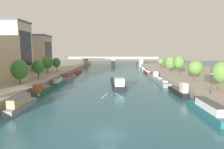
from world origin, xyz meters
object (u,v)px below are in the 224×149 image
barge_midriver (118,83)px  tree_right_far (161,61)px  tree_left_third (20,69)px  moored_boat_left_far (21,104)px  tree_right_past_mid (179,62)px  moored_boat_right_gap_after (162,82)px  tree_right_nearest (195,67)px  moored_boat_right_far (147,72)px  tree_left_nearest (56,63)px  moored_boat_right_end (154,75)px  moored_boat_left_second (68,76)px  moored_boat_right_midway (179,91)px  moored_boat_right_near (208,109)px  moored_boat_left_near (43,90)px  lamppost_right_bank (211,82)px  tree_left_far (38,67)px  moored_boat_left_upstream (59,82)px  tree_left_second (47,62)px  bridge_far (113,60)px  moored_boat_left_gap_after (76,73)px  tree_right_end_of_row (170,62)px  moored_boat_right_upstream (143,69)px  tree_right_third (221,72)px

barge_midriver → tree_right_far: size_ratio=3.94×
tree_left_third → moored_boat_left_far: bearing=-63.5°
moored_boat_left_far → tree_right_past_mid: bearing=40.0°
moored_boat_right_gap_after → tree_right_nearest: size_ratio=2.50×
moored_boat_right_far → tree_right_nearest: 39.01m
tree_left_nearest → moored_boat_right_end: bearing=-7.7°
tree_left_third → barge_midriver: bearing=18.2°
moored_boat_left_second → tree_right_past_mid: size_ratio=1.99×
tree_right_nearest → tree_right_far: bearing=90.8°
moored_boat_right_midway → tree_right_past_mid: (7.48, 22.76, 6.08)m
moored_boat_right_near → tree_right_past_mid: size_ratio=1.84×
moored_boat_left_near → tree_right_past_mid: (42.83, 22.21, 6.16)m
lamppost_right_bank → moored_boat_right_gap_after: bearing=99.1°
barge_midriver → moored_boat_left_far: size_ratio=2.00×
barge_midriver → tree_left_far: 27.20m
moored_boat_right_midway → tree_right_far: bearing=81.6°
moored_boat_left_upstream → barge_midriver: bearing=-3.3°
tree_left_second → tree_left_third: bearing=-90.0°
moored_boat_right_end → tree_left_far: size_ratio=2.13×
tree_left_third → moored_boat_left_near: bearing=-22.9°
moored_boat_left_second → lamppost_right_bank: (39.14, -36.26, 3.62)m
moored_boat_left_upstream → bridge_far: bearing=76.5°
moored_boat_left_gap_after → moored_boat_right_midway: moored_boat_right_midway is taller
moored_boat_right_near → moored_boat_right_midway: (-0.03, 15.38, 0.03)m
moored_boat_right_gap_after → tree_right_end_of_row: size_ratio=2.30×
moored_boat_right_upstream → tree_right_far: bearing=-57.9°
tree_left_nearest → tree_left_second: bearing=-88.6°
barge_midriver → tree_right_third: (22.99, -17.65, 5.53)m
moored_boat_right_gap_after → barge_midriver: bearing=-164.4°
moored_boat_right_upstream → tree_right_third: (7.67, -65.83, 5.86)m
tree_left_third → tree_right_past_mid: tree_right_past_mid is taller
moored_boat_right_midway → tree_right_nearest: bearing=49.2°
moored_boat_left_upstream → moored_boat_right_far: moored_boat_left_upstream is taller
tree_left_second → moored_boat_left_second: bearing=17.4°
moored_boat_left_near → tree_right_end_of_row: 55.12m
moored_boat_left_far → moored_boat_left_upstream: bearing=90.9°
moored_boat_left_far → lamppost_right_bank: lamppost_right_bank is taller
tree_left_third → tree_left_second: tree_left_second is taller
tree_left_far → lamppost_right_bank: bearing=-26.7°
moored_boat_left_near → tree_right_past_mid: tree_right_past_mid is taller
moored_boat_right_end → lamppost_right_bank: lamppost_right_bank is taller
moored_boat_left_far → moored_boat_left_gap_after: size_ratio=0.77×
tree_right_third → moored_boat_right_near: bearing=-125.9°
moored_boat_left_upstream → moored_boat_right_far: size_ratio=0.81×
tree_left_third → bridge_far: size_ratio=0.11×
tree_right_far → moored_boat_left_far: bearing=-124.2°
tree_left_second → bridge_far: tree_left_second is taller
tree_right_nearest → bridge_far: tree_right_nearest is taller
moored_boat_right_upstream → tree_left_far: (-41.97, -46.01, 5.30)m
tree_left_third → moored_boat_right_far: bearing=45.2°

